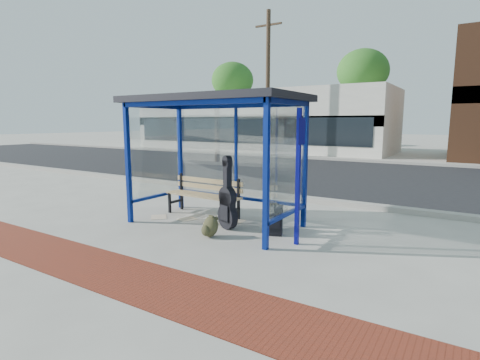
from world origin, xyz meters
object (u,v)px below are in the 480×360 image
Objects in this scene: guitar_bag at (227,204)px; backpack at (210,227)px; bench at (205,194)px; suitcase at (273,220)px.

backpack is (0.02, -0.58, -0.29)m from guitar_bag.
bench is 4.75× the size of backpack.
guitar_bag is 0.64m from backpack.
suitcase is 1.52× the size of backpack.
bench is 3.13× the size of suitcase.
bench is 1.92m from suitcase.
suitcase is 1.10m from backpack.
guitar_bag is at bearing 165.93° from suitcase.
backpack is at bearing -162.35° from suitcase.
suitcase is at bearing -12.65° from bench.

